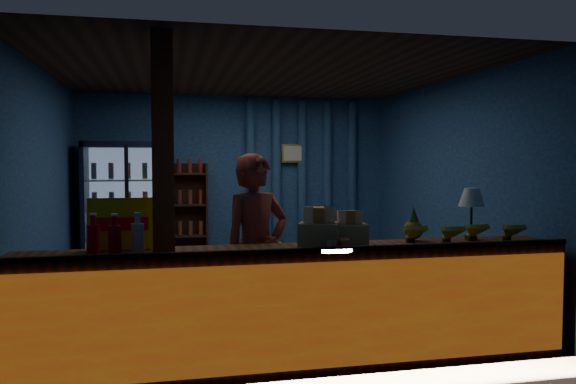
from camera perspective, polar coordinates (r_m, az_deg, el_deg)
name	(u,v)px	position (r m, az deg, el deg)	size (l,w,h in m)	color
ground	(261,305)	(6.49, -2.79, -11.42)	(4.60, 4.60, 0.00)	#515154
room_walls	(260,167)	(6.29, -2.83, 2.56)	(4.60, 4.60, 4.60)	navy
counter	(300,307)	(4.56, 1.19, -11.56)	(4.40, 0.57, 0.99)	brown
support_post	(164,206)	(4.31, -12.52, -1.38)	(0.16, 0.16, 2.60)	maroon
beverage_cooler	(129,211)	(8.17, -15.85, -1.88)	(1.20, 0.62, 1.90)	black
bottle_shelf	(190,219)	(8.31, -9.91, -2.68)	(0.50, 0.28, 1.60)	#391E12
curtain_folds	(302,183)	(8.59, 1.44, 0.93)	(1.74, 0.14, 2.50)	navy
framed_picture	(293,153)	(8.51, 0.53, 3.94)	(0.36, 0.04, 0.28)	gold
shopkeeper	(256,251)	(4.93, -3.23, -6.01)	(0.62, 0.41, 1.70)	maroon
green_chair	(299,260)	(7.81, 1.16, -6.88)	(0.58, 0.60, 0.55)	#5CB967
side_table	(258,259)	(7.87, -3.09, -6.84)	(0.69, 0.59, 0.63)	#391E12
yellow_sign	(121,224)	(4.54, -16.63, -3.11)	(0.50, 0.11, 0.40)	#D9D70B
soda_bottles	(115,238)	(4.32, -17.13, -4.46)	(0.41, 0.17, 0.31)	red
snack_box_left	(319,233)	(4.45, 3.20, -4.20)	(0.38, 0.35, 0.33)	olive
snack_box_centre	(350,233)	(4.61, 6.31, -4.14)	(0.30, 0.26, 0.29)	olive
pastry_tray	(330,245)	(4.43, 4.25, -5.40)	(0.48, 0.48, 0.08)	silver
banana_bunches	(462,232)	(4.95, 17.22, -3.91)	(1.09, 0.31, 0.18)	gold
table_lamp	(472,199)	(5.15, 18.15, -0.72)	(0.23, 0.23, 0.45)	black
pineapple	(413,227)	(4.96, 12.59, -3.46)	(0.17, 0.17, 0.29)	olive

